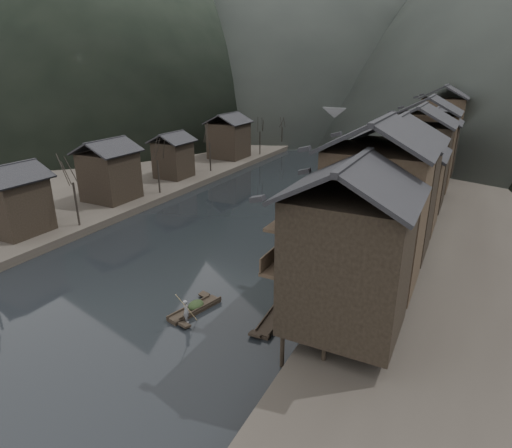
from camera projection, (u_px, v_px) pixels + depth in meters
The scene contains 12 objects.
water at pixel (194, 262), 42.65m from camera, with size 300.00×300.00×0.00m, color black.
left_bank at pixel (166, 154), 90.72m from camera, with size 40.00×200.00×1.20m, color #2D2823.
stilt_houses at pixel (414, 155), 48.20m from camera, with size 9.00×67.60×15.44m.
left_houses at pixel (157, 153), 66.18m from camera, with size 8.10×53.20×8.73m.
bare_trees at pixel (167, 151), 62.79m from camera, with size 3.91×73.72×7.83m.
moored_sampans at pixel (361, 217), 54.67m from camera, with size 2.56×60.28×0.47m.
midriver_boats at pixel (357, 172), 77.15m from camera, with size 3.62×17.22×0.45m.
stone_bridge at pixel (368, 125), 100.94m from camera, with size 40.00×6.00×9.00m.
hero_sampan at pixel (195, 309), 34.06m from camera, with size 2.23×5.21×0.44m.
cargo_heap at pixel (196, 301), 34.07m from camera, with size 1.14×1.49×0.68m, color black.
boatman at pixel (186, 308), 32.00m from camera, with size 0.67×0.44×1.84m, color slate.
bamboo_pole at pixel (186, 277), 30.99m from camera, with size 0.06×0.06×3.96m, color #8C7A51.
Camera 1 is at (23.11, -31.58, 18.47)m, focal length 30.00 mm.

